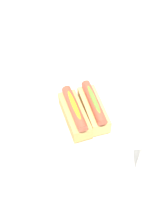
# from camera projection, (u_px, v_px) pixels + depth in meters

# --- Properties ---
(ground_plane) EXTENTS (2.40, 2.40, 0.00)m
(ground_plane) POSITION_uv_depth(u_px,v_px,m) (85.00, 118.00, 0.78)
(ground_plane) COLOR white
(serving_bowl) EXTENTS (0.27, 0.27, 0.03)m
(serving_bowl) POSITION_uv_depth(u_px,v_px,m) (84.00, 120.00, 0.75)
(serving_bowl) COLOR silver
(serving_bowl) RESTS_ON ground_plane
(hotdog_front) EXTENTS (0.16, 0.07, 0.06)m
(hotdog_front) POSITION_uv_depth(u_px,v_px,m) (74.00, 113.00, 0.71)
(hotdog_front) COLOR tan
(hotdog_front) RESTS_ON serving_bowl
(hotdog_back) EXTENTS (0.15, 0.07, 0.06)m
(hotdog_back) POSITION_uv_depth(u_px,v_px,m) (93.00, 107.00, 0.73)
(hotdog_back) COLOR tan
(hotdog_back) RESTS_ON serving_bowl
(water_glass) EXTENTS (0.07, 0.07, 0.09)m
(water_glass) POSITION_uv_depth(u_px,v_px,m) (70.00, 62.00, 0.89)
(water_glass) COLOR white
(water_glass) RESTS_ON ground_plane
(napkin_box) EXTENTS (0.12, 0.06, 0.15)m
(napkin_box) POSITION_uv_depth(u_px,v_px,m) (153.00, 178.00, 0.57)
(napkin_box) COLOR white
(napkin_box) RESTS_ON ground_plane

